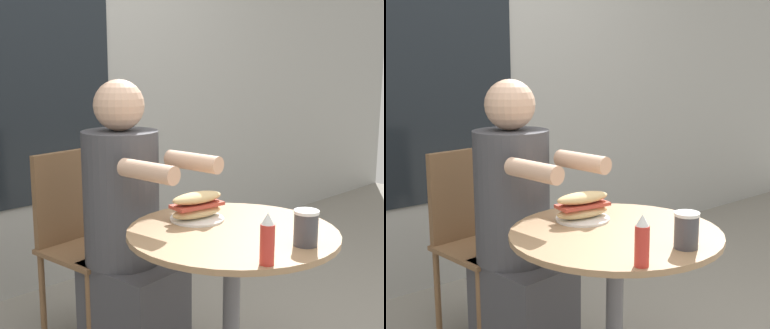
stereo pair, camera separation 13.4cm
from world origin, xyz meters
TOP-DOWN VIEW (x-y plane):
  - storefront_wall at (-0.00, 1.53)m, footprint 8.00×0.09m
  - cafe_table at (0.00, 0.00)m, footprint 0.72×0.72m
  - diner_chair at (-0.06, 0.88)m, footprint 0.42×0.42m
  - seated_diner at (-0.04, 0.53)m, footprint 0.36×0.57m
  - sandwich_on_plate at (0.00, 0.17)m, footprint 0.22×0.20m
  - drink_cup at (0.05, -0.26)m, footprint 0.08×0.08m
  - condiment_bottle at (-0.17, -0.28)m, footprint 0.04×0.04m

SIDE VIEW (x-z plane):
  - cafe_table at x=0.00m, z-range 0.17..0.87m
  - diner_chair at x=-0.06m, z-range 0.09..0.96m
  - seated_diner at x=-0.04m, z-range -0.07..1.13m
  - sandwich_on_plate at x=0.00m, z-range 0.70..0.80m
  - drink_cup at x=0.05m, z-range 0.70..0.82m
  - condiment_bottle at x=-0.17m, z-range 0.70..0.85m
  - storefront_wall at x=0.00m, z-range 0.00..2.80m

